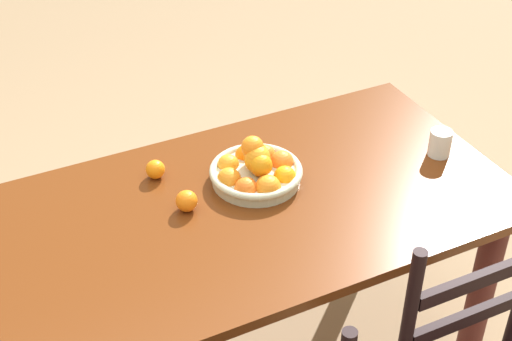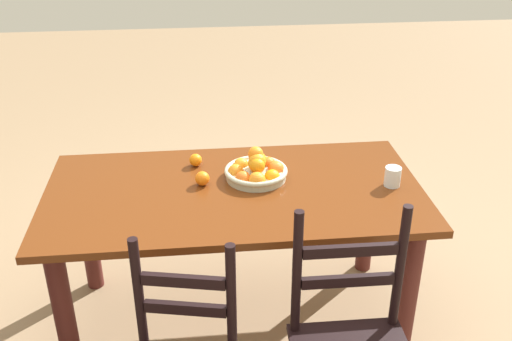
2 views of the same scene
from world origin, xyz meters
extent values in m
cube|color=#5B290F|center=(0.00, 0.00, 0.73)|extent=(1.71, 0.87, 0.04)
cylinder|color=#4E1F1B|center=(-0.75, -0.33, 0.35)|extent=(0.09, 0.09, 0.71)
cylinder|color=#4E1F1B|center=(-0.75, 0.33, 0.35)|extent=(0.09, 0.09, 0.71)
cylinder|color=black|center=(-0.18, 0.62, 0.73)|extent=(0.04, 0.04, 0.53)
cube|color=black|center=(-0.38, 0.63, 0.68)|extent=(0.35, 0.03, 0.04)
cube|color=black|center=(-0.38, 0.63, 0.82)|extent=(0.35, 0.03, 0.04)
cylinder|color=beige|center=(-0.11, -0.09, 0.76)|extent=(0.28, 0.28, 0.04)
torus|color=beige|center=(-0.11, -0.09, 0.78)|extent=(0.30, 0.30, 0.02)
sphere|color=orange|center=(-0.02, -0.09, 0.78)|extent=(0.08, 0.08, 0.08)
sphere|color=orange|center=(-0.04, -0.03, 0.78)|extent=(0.07, 0.07, 0.07)
sphere|color=orange|center=(-0.10, 0.00, 0.78)|extent=(0.08, 0.08, 0.08)
sphere|color=orange|center=(-0.18, -0.03, 0.78)|extent=(0.07, 0.07, 0.07)
sphere|color=orange|center=(-0.20, -0.10, 0.78)|extent=(0.08, 0.08, 0.08)
sphere|color=orange|center=(-0.18, -0.16, 0.78)|extent=(0.07, 0.07, 0.07)
sphere|color=orange|center=(-0.12, -0.19, 0.78)|extent=(0.07, 0.07, 0.07)
sphere|color=orange|center=(-0.05, -0.16, 0.78)|extent=(0.07, 0.07, 0.07)
sphere|color=orange|center=(-0.11, -0.12, 0.86)|extent=(0.07, 0.07, 0.07)
sphere|color=orange|center=(-0.12, -0.12, 0.82)|extent=(0.08, 0.08, 0.08)
sphere|color=orange|center=(-0.12, -0.09, 0.83)|extent=(0.08, 0.08, 0.08)
sphere|color=orange|center=(-0.11, -0.09, 0.82)|extent=(0.08, 0.08, 0.08)
sphere|color=orange|center=(-0.11, -0.09, 0.82)|extent=(0.08, 0.08, 0.08)
sphere|color=orange|center=(-0.11, -0.06, 0.82)|extent=(0.07, 0.07, 0.07)
sphere|color=orange|center=(0.14, -0.06, 0.78)|extent=(0.07, 0.07, 0.07)
sphere|color=orange|center=(0.17, -0.25, 0.77)|extent=(0.06, 0.06, 0.06)
cylinder|color=silver|center=(-0.72, 0.04, 0.79)|extent=(0.07, 0.07, 0.09)
camera|label=1|loc=(0.73, 1.62, 2.16)|focal=52.54mm
camera|label=2|loc=(0.14, 2.32, 2.05)|focal=41.32mm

